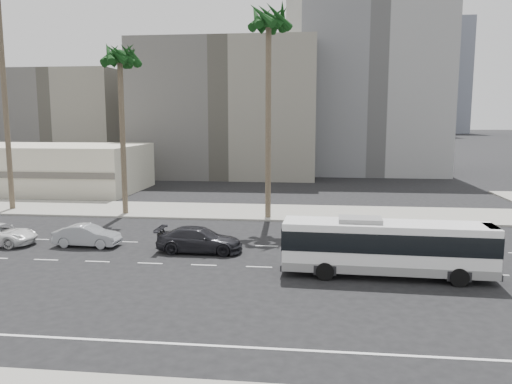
# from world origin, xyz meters

# --- Properties ---
(ground) EXTENTS (700.00, 700.00, 0.00)m
(ground) POSITION_xyz_m (0.00, 0.00, 0.00)
(ground) COLOR black
(ground) RESTS_ON ground
(sidewalk_north) EXTENTS (120.00, 7.00, 0.15)m
(sidewalk_north) POSITION_xyz_m (0.00, 15.50, 0.07)
(sidewalk_north) COLOR gray
(sidewalk_north) RESTS_ON ground
(commercial_low) EXTENTS (22.00, 12.16, 5.00)m
(commercial_low) POSITION_xyz_m (-30.00, 25.99, 2.50)
(commercial_low) COLOR beige
(commercial_low) RESTS_ON ground
(midrise_beige_west) EXTENTS (24.00, 18.00, 18.00)m
(midrise_beige_west) POSITION_xyz_m (-12.00, 45.00, 9.00)
(midrise_beige_west) COLOR #5F5D58
(midrise_beige_west) RESTS_ON ground
(midrise_gray_center) EXTENTS (20.00, 20.00, 26.00)m
(midrise_gray_center) POSITION_xyz_m (8.00, 52.00, 13.00)
(midrise_gray_center) COLOR slate
(midrise_gray_center) RESTS_ON ground
(midrise_beige_far) EXTENTS (18.00, 16.00, 15.00)m
(midrise_beige_far) POSITION_xyz_m (-38.00, 50.00, 7.50)
(midrise_beige_far) COLOR #5F5D58
(midrise_beige_far) RESTS_ON ground
(civic_tower) EXTENTS (42.00, 42.00, 129.00)m
(civic_tower) POSITION_xyz_m (-2.00, 250.00, 38.83)
(civic_tower) COLOR beige
(civic_tower) RESTS_ON ground
(highrise_right) EXTENTS (26.00, 26.00, 70.00)m
(highrise_right) POSITION_xyz_m (45.00, 230.00, 35.00)
(highrise_right) COLOR #545968
(highrise_right) RESTS_ON ground
(highrise_far) EXTENTS (22.00, 22.00, 60.00)m
(highrise_far) POSITION_xyz_m (70.00, 260.00, 30.00)
(highrise_far) COLOR #545968
(highrise_far) RESTS_ON ground
(city_bus) EXTENTS (10.38, 2.72, 2.96)m
(city_bus) POSITION_xyz_m (3.48, -0.79, 1.55)
(city_bus) COLOR white
(city_bus) RESTS_ON ground
(car_a) EXTENTS (2.13, 5.12, 1.48)m
(car_a) POSITION_xyz_m (-6.84, 2.69, 0.74)
(car_a) COLOR black
(car_a) RESTS_ON ground
(car_b) EXTENTS (1.53, 4.08, 1.33)m
(car_b) POSITION_xyz_m (-14.05, 3.23, 0.67)
(car_b) COLOR #96999E
(car_b) RESTS_ON ground
(palm_near) EXTENTS (4.83, 4.83, 16.27)m
(palm_near) POSITION_xyz_m (-3.71, 13.02, 14.74)
(palm_near) COLOR brown
(palm_near) RESTS_ON ground
(palm_mid) EXTENTS (4.45, 4.45, 13.78)m
(palm_mid) POSITION_xyz_m (-15.49, 13.35, 12.40)
(palm_mid) COLOR brown
(palm_mid) RESTS_ON ground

